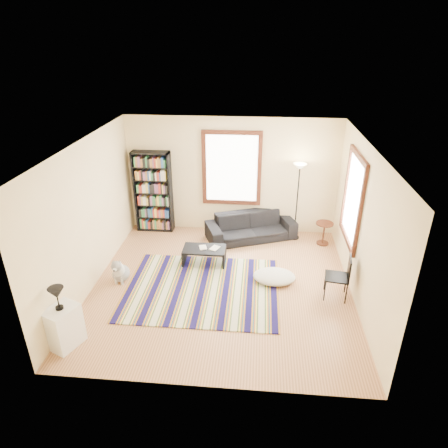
# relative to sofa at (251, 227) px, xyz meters

# --- Properties ---
(floor) EXTENTS (5.00, 5.00, 0.10)m
(floor) POSITION_rel_sofa_xyz_m (-0.50, -2.05, -0.36)
(floor) COLOR tan
(floor) RESTS_ON ground
(ceiling) EXTENTS (5.00, 5.00, 0.10)m
(ceiling) POSITION_rel_sofa_xyz_m (-0.50, -2.05, 2.54)
(ceiling) COLOR white
(ceiling) RESTS_ON floor
(wall_back) EXTENTS (5.00, 0.10, 2.80)m
(wall_back) POSITION_rel_sofa_xyz_m (-0.50, 0.50, 1.09)
(wall_back) COLOR #FFE7AB
(wall_back) RESTS_ON floor
(wall_front) EXTENTS (5.00, 0.10, 2.80)m
(wall_front) POSITION_rel_sofa_xyz_m (-0.50, -4.60, 1.09)
(wall_front) COLOR #FFE7AB
(wall_front) RESTS_ON floor
(wall_left) EXTENTS (0.10, 5.00, 2.80)m
(wall_left) POSITION_rel_sofa_xyz_m (-3.05, -2.05, 1.09)
(wall_left) COLOR #FFE7AB
(wall_left) RESTS_ON floor
(wall_right) EXTENTS (0.10, 5.00, 2.80)m
(wall_right) POSITION_rel_sofa_xyz_m (2.05, -2.05, 1.09)
(wall_right) COLOR #FFE7AB
(wall_right) RESTS_ON floor
(window_back) EXTENTS (1.20, 0.06, 1.60)m
(window_back) POSITION_rel_sofa_xyz_m (-0.50, 0.42, 1.29)
(window_back) COLOR white
(window_back) RESTS_ON wall_back
(window_right) EXTENTS (0.06, 1.20, 1.60)m
(window_right) POSITION_rel_sofa_xyz_m (1.97, -1.25, 1.29)
(window_right) COLOR white
(window_right) RESTS_ON wall_right
(rug) EXTENTS (2.93, 2.35, 0.02)m
(rug) POSITION_rel_sofa_xyz_m (-0.87, -2.21, -0.30)
(rug) COLOR #120D41
(rug) RESTS_ON floor
(sofa) EXTENTS (1.53, 2.25, 0.61)m
(sofa) POSITION_rel_sofa_xyz_m (0.00, 0.00, 0.00)
(sofa) COLOR black
(sofa) RESTS_ON floor
(bookshelf) EXTENTS (0.90, 0.30, 2.00)m
(bookshelf) POSITION_rel_sofa_xyz_m (-2.39, 0.27, 0.69)
(bookshelf) COLOR black
(bookshelf) RESTS_ON floor
(coffee_table) EXTENTS (0.91, 0.52, 0.36)m
(coffee_table) POSITION_rel_sofa_xyz_m (-0.95, -1.25, -0.13)
(coffee_table) COLOR black
(coffee_table) RESTS_ON floor
(book_a) EXTENTS (0.23, 0.20, 0.02)m
(book_a) POSITION_rel_sofa_xyz_m (-1.05, -1.25, 0.06)
(book_a) COLOR beige
(book_a) RESTS_ON coffee_table
(book_b) EXTENTS (0.24, 0.27, 0.02)m
(book_b) POSITION_rel_sofa_xyz_m (-0.80, -1.20, 0.06)
(book_b) COLOR beige
(book_b) RESTS_ON coffee_table
(floor_cushion) EXTENTS (1.02, 0.90, 0.21)m
(floor_cushion) POSITION_rel_sofa_xyz_m (0.53, -1.81, -0.20)
(floor_cushion) COLOR beige
(floor_cushion) RESTS_ON floor
(floor_lamp) EXTENTS (0.38, 0.38, 1.86)m
(floor_lamp) POSITION_rel_sofa_xyz_m (1.05, 0.10, 0.62)
(floor_lamp) COLOR black
(floor_lamp) RESTS_ON floor
(side_table) EXTENTS (0.44, 0.44, 0.54)m
(side_table) POSITION_rel_sofa_xyz_m (1.70, -0.13, -0.04)
(side_table) COLOR #4B2112
(side_table) RESTS_ON floor
(folding_chair) EXTENTS (0.47, 0.46, 0.86)m
(folding_chair) POSITION_rel_sofa_xyz_m (1.65, -2.22, 0.12)
(folding_chair) COLOR black
(folding_chair) RESTS_ON floor
(white_cabinet) EXTENTS (0.55, 0.61, 0.70)m
(white_cabinet) POSITION_rel_sofa_xyz_m (-2.80, -3.91, 0.04)
(white_cabinet) COLOR white
(white_cabinet) RESTS_ON floor
(table_lamp) EXTENTS (0.31, 0.31, 0.38)m
(table_lamp) POSITION_rel_sofa_xyz_m (-2.80, -3.91, 0.58)
(table_lamp) COLOR black
(table_lamp) RESTS_ON white_cabinet
(dog) EXTENTS (0.38, 0.53, 0.53)m
(dog) POSITION_rel_sofa_xyz_m (-2.52, -2.04, -0.04)
(dog) COLOR #ADADAD
(dog) RESTS_ON floor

